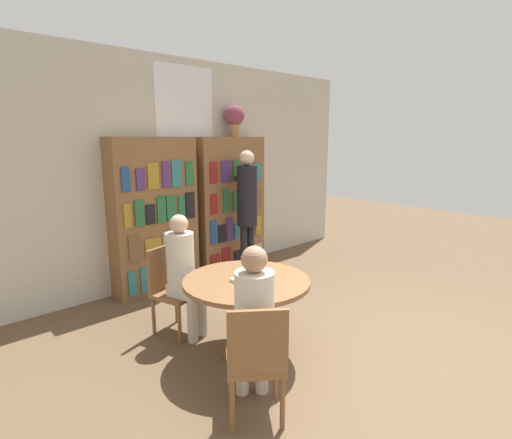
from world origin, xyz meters
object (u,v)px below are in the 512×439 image
Objects in this scene: bookshelf_left at (155,216)px; seated_reader_right at (254,317)px; reading_table at (247,293)px; chair_left_side at (171,285)px; librarian_standing at (247,202)px; flower_vase at (234,117)px; chair_near_camera at (256,358)px; bookshelf_right at (230,205)px; seated_reader_left at (184,268)px.

seated_reader_right is at bearing -104.65° from bookshelf_left.
reading_table is 1.28× the size of chair_left_side.
bookshelf_left is at bearing 113.05° from seated_reader_right.
bookshelf_left is 1.10× the size of librarian_standing.
chair_left_side is 0.71× the size of seated_reader_right.
bookshelf_left is 1.35m from chair_left_side.
chair_left_side is at bearing -147.76° from flower_vase.
chair_left_side reaches higher than reading_table.
bookshelf_left is at bearing 83.37° from reading_table.
flower_vase is 3.06m from reading_table.
seated_reader_right is at bearing -127.99° from flower_vase.
seated_reader_right is at bearing 90.00° from chair_near_camera.
bookshelf_right is at bearing -162.56° from chair_left_side.
librarian_standing reaches higher than chair_left_side.
bookshelf_left reaches higher than chair_near_camera.
flower_vase is 0.36× the size of seated_reader_left.
chair_near_camera is 1.47m from seated_reader_left.
bookshelf_right is at bearing 91.19° from seated_reader_right.
chair_near_camera is at bearing -90.00° from seated_reader_right.
reading_table is 0.74m from seated_reader_right.
seated_reader_right is (-0.19, -1.44, 0.22)m from chair_left_side.
flower_vase is 3.90m from chair_near_camera.
bookshelf_right reaches higher than chair_near_camera.
reading_table is 0.91m from chair_left_side.
bookshelf_right is 2.23× the size of chair_left_side.
chair_near_camera is (-2.14, -2.75, -1.76)m from flower_vase.
bookshelf_left is 1.74× the size of reading_table.
flower_vase reaches higher than chair_left_side.
reading_table is 0.91× the size of seated_reader_right.
flower_vase reaches higher than reading_table.
flower_vase is at bearing 89.71° from seated_reader_right.
flower_vase is 2.80m from chair_left_side.
bookshelf_right reaches higher than seated_reader_left.
reading_table is 0.63× the size of librarian_standing.
flower_vase reaches higher than bookshelf_right.
chair_near_camera is 1.00× the size of chair_left_side.
chair_near_camera is at bearing -106.04° from bookshelf_left.
bookshelf_left reaches higher than librarian_standing.
bookshelf_right is 3.25m from seated_reader_right.
seated_reader_right is 0.69× the size of librarian_standing.
seated_reader_left is (-0.20, 0.70, 0.11)m from reading_table.
bookshelf_right reaches higher than seated_reader_right.
seated_reader_left is at bearing 90.00° from chair_left_side.
bookshelf_right is 0.52m from librarian_standing.
chair_left_side is at bearing 117.00° from chair_near_camera.
chair_near_camera is 0.72× the size of seated_reader_left.
chair_near_camera is 0.71× the size of seated_reader_right.
bookshelf_right is at bearing -158.02° from seated_reader_left.
seated_reader_right is at bearing 66.17° from chair_left_side.
reading_table is at bearing -126.17° from bookshelf_right.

